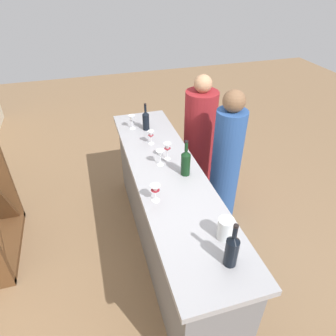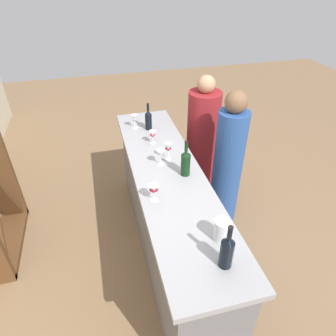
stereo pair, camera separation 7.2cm
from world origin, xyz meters
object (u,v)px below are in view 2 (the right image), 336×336
Objects in this scene: water_pitcher at (222,230)px; wine_bottle_second_left_dark_green at (186,162)px; wine_glass_far_left at (135,118)px; wine_bottle_leftmost_near_black at (227,251)px; wine_bottle_center_near_black at (148,120)px; person_left_guest at (202,143)px; wine_glass_near_left at (168,148)px; person_center_guest at (228,166)px; wine_glass_far_center at (154,190)px; wine_glass_near_right at (161,154)px; wine_glass_near_center at (153,135)px.

wine_bottle_second_left_dark_green is at bearing 1.21° from water_pitcher.
wine_bottle_leftmost_near_black is at bearing -172.97° from wine_glass_far_left.
wine_bottle_second_left_dark_green is at bearing -171.02° from wine_bottle_center_near_black.
person_left_guest is at bearing -92.78° from wine_glass_far_left.
person_center_guest is at bearing -81.89° from wine_glass_near_left.
wine_glass_far_center is (-0.55, 0.26, -0.01)m from wine_glass_near_left.
wine_bottle_leftmost_near_black is 2.02m from person_left_guest.
wine_bottle_leftmost_near_black is at bearing -178.18° from wine_glass_near_left.
wine_glass_far_left is 0.89m from person_left_guest.
wine_bottle_center_near_black is at bearing -113.64° from wine_glass_far_left.
wine_glass_near_right is 0.78m from wine_glass_far_left.
person_center_guest is (1.34, -0.64, -0.39)m from wine_bottle_leftmost_near_black.
wine_bottle_leftmost_near_black reaches higher than wine_glass_near_center.
wine_glass_near_left is 1.05× the size of wine_glass_far_left.
wine_bottle_center_near_black is (1.88, 0.10, -0.01)m from wine_bottle_leftmost_near_black.
wine_glass_far_center is at bearing 22.86° from wine_bottle_leftmost_near_black.
wine_bottle_second_left_dark_green is at bearing -139.23° from wine_glass_near_right.
person_left_guest is (-0.04, -0.79, -0.41)m from wine_glass_far_left.
wine_bottle_leftmost_near_black and wine_bottle_second_left_dark_green have the same top height.
wine_glass_near_left is 1.04× the size of water_pitcher.
person_center_guest is (0.10, -0.68, -0.38)m from wine_glass_near_left.
wine_bottle_second_left_dark_green is 2.22× the size of wine_glass_far_center.
person_left_guest reaches higher than wine_bottle_leftmost_near_black.
wine_glass_near_center is 0.90× the size of water_pitcher.
wine_bottle_second_left_dark_green reaches higher than wine_glass_far_center.
wine_bottle_leftmost_near_black is 1.88m from wine_bottle_center_near_black.
wine_glass_near_left is (1.24, 0.04, -0.01)m from wine_bottle_leftmost_near_black.
wine_glass_near_center is 0.93× the size of wine_glass_near_right.
wine_bottle_second_left_dark_green is at bearing -2.53° from wine_bottle_leftmost_near_black.
wine_glass_near_center is 0.09× the size of person_left_guest.
person_left_guest is at bearing -63.27° from wine_glass_near_center.
wine_bottle_center_near_black reaches higher than wine_glass_far_left.
wine_bottle_leftmost_near_black reaches higher than wine_glass_near_left.
wine_glass_far_left is (0.38, 0.12, 0.02)m from wine_glass_near_center.
person_center_guest reaches higher than wine_glass_far_center.
wine_glass_near_left is 0.12m from wine_glass_near_right.
person_center_guest is (-0.22, -0.76, -0.36)m from wine_glass_near_center.
wine_glass_near_center is (1.56, 0.12, -0.03)m from wine_bottle_leftmost_near_black.
wine_bottle_second_left_dark_green is 1.14m from person_left_guest.
person_center_guest is (-0.60, -0.88, -0.38)m from wine_glass_far_left.
wine_glass_far_center is 0.10× the size of person_center_guest.
water_pitcher is 0.10× the size of person_center_guest.
wine_bottle_second_left_dark_green reaches higher than wine_bottle_center_near_black.
wine_glass_near_right is 0.98m from water_pitcher.
wine_bottle_leftmost_near_black is at bearing -157.14° from wine_glass_far_center.
wine_bottle_leftmost_near_black is at bearing -175.64° from wine_glass_near_center.
wine_glass_near_right is 0.87m from person_center_guest.
wine_glass_far_left is 0.10× the size of person_left_guest.
person_center_guest is at bearing -126.07° from wine_bottle_center_near_black.
person_center_guest reaches higher than person_left_guest.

